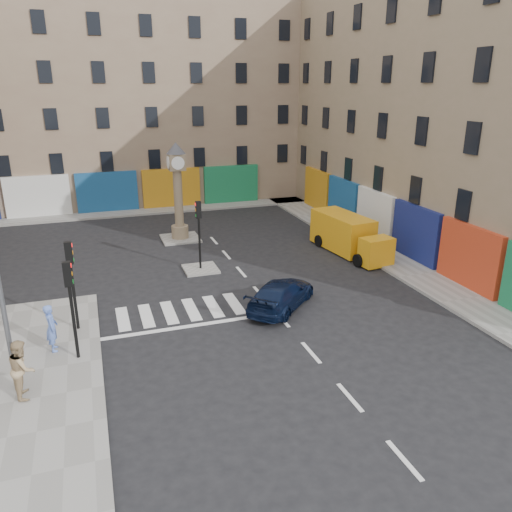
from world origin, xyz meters
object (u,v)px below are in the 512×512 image
pedestrian_tan (22,368)px  traffic_light_left_near (70,295)px  navy_sedan (281,294)px  clock_pillar (178,185)px  traffic_light_island (199,224)px  traffic_light_left_far (71,272)px  yellow_van (348,235)px  pedestrian_blue (52,328)px

pedestrian_tan → traffic_light_left_near: bearing=-43.8°
navy_sedan → pedestrian_tan: pedestrian_tan is taller
traffic_light_left_near → clock_pillar: (6.30, 13.80, 0.93)m
clock_pillar → navy_sedan: clock_pillar is taller
traffic_light_island → navy_sedan: 6.63m
traffic_light_left_near → traffic_light_island: size_ratio=1.00×
traffic_light_left_far → clock_pillar: bearing=61.1°
traffic_light_left_far → pedestrian_tan: 4.84m
clock_pillar → yellow_van: clock_pillar is taller
traffic_light_left_far → yellow_van: traffic_light_left_far is taller
traffic_light_island → pedestrian_tan: size_ratio=1.91×
clock_pillar → pedestrian_tan: (-7.88, -15.72, -2.43)m
traffic_light_left_near → traffic_light_left_far: (0.00, 2.40, 0.00)m
traffic_light_left_near → pedestrian_tan: (-1.58, -1.92, -1.50)m
traffic_light_left_near → navy_sedan: size_ratio=0.84×
traffic_light_island → yellow_van: 9.13m
yellow_van → pedestrian_tan: 19.55m
pedestrian_blue → clock_pillar: bearing=-32.8°
traffic_light_left_far → yellow_van: (15.31, 5.53, -1.53)m
traffic_light_left_far → pedestrian_tan: size_ratio=1.91×
yellow_van → pedestrian_blue: bearing=-162.9°
yellow_van → clock_pillar: bearing=140.3°
navy_sedan → pedestrian_blue: pedestrian_blue is taller
traffic_light_left_near → traffic_light_left_far: size_ratio=1.00×
pedestrian_tan → clock_pillar: bearing=-31.1°
yellow_van → traffic_light_island: bearing=174.2°
clock_pillar → pedestrian_tan: size_ratio=3.14×
pedestrian_blue → pedestrian_tan: bearing=161.2°
traffic_light_island → clock_pillar: (0.00, 6.00, 0.96)m
navy_sedan → yellow_van: 8.94m
traffic_light_left_far → navy_sedan: (8.70, -0.47, -1.98)m
yellow_van → pedestrian_tan: bearing=-156.3°
traffic_light_left_far → navy_sedan: size_ratio=0.84×
clock_pillar → navy_sedan: 12.45m
traffic_light_island → pedestrian_blue: traffic_light_island is taller
traffic_light_island → yellow_van: traffic_light_island is taller
clock_pillar → yellow_van: bearing=-33.1°
traffic_light_island → pedestrian_tan: 12.60m
traffic_light_left_far → pedestrian_blue: 2.35m
navy_sedan → traffic_light_left_near: bearing=58.0°
traffic_light_left_near → pedestrian_tan: 2.91m
traffic_light_left_near → yellow_van: size_ratio=0.60×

